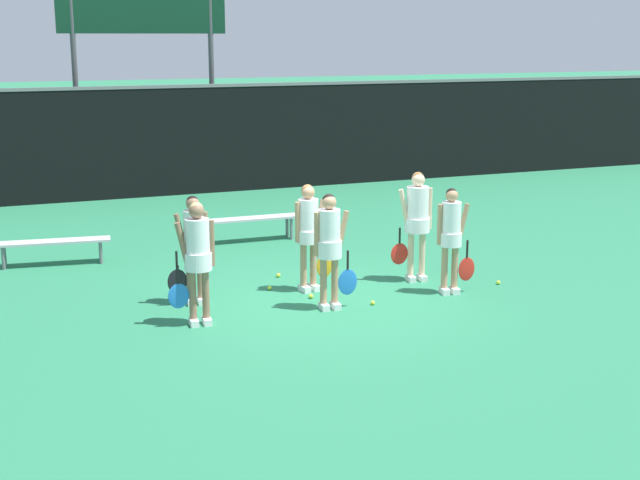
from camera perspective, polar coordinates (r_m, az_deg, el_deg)
ground_plane at (r=13.50m, az=0.18°, el=-3.81°), size 140.00×140.00×0.00m
fence_windscreen at (r=22.39m, az=-9.36°, el=6.32°), size 60.00×0.08×2.73m
scoreboard at (r=23.72m, az=-11.26°, el=13.49°), size 4.29×0.15×5.32m
bench_courtside at (r=16.09m, az=-16.77°, el=-0.23°), size 2.00×0.61×0.43m
bench_far at (r=17.22m, az=-4.56°, el=1.23°), size 2.00×0.40×0.47m
player_0 at (r=12.19m, az=-7.85°, el=-0.83°), size 0.66×0.38×1.71m
player_1 at (r=12.79m, az=0.62°, el=-0.13°), size 0.65×0.37×1.70m
player_2 at (r=13.74m, az=8.40°, el=0.45°), size 0.62×0.34×1.64m
player_3 at (r=13.18m, az=-8.11°, el=-0.12°), size 0.62×0.33×1.63m
player_4 at (r=13.72m, az=-0.74°, el=0.72°), size 0.63×0.36×1.68m
player_5 at (r=14.36m, az=6.22°, el=1.52°), size 0.69×0.41×1.78m
tennis_ball_0 at (r=14.56m, az=11.34°, el=-2.69°), size 0.07×0.07×0.07m
tennis_ball_1 at (r=14.71m, az=-2.68°, el=-2.26°), size 0.07×0.07×0.07m
tennis_ball_2 at (r=13.23m, az=3.39°, el=-4.03°), size 0.07×0.07×0.07m
tennis_ball_3 at (r=14.00m, az=-3.25°, el=-3.08°), size 0.06×0.06×0.06m
tennis_ball_4 at (r=13.53m, az=-0.59°, el=-3.62°), size 0.07×0.07×0.07m
tennis_ball_5 at (r=13.96m, az=-9.42°, el=-3.29°), size 0.07×0.07×0.07m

